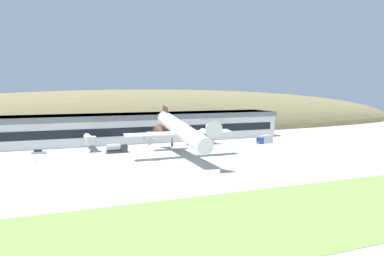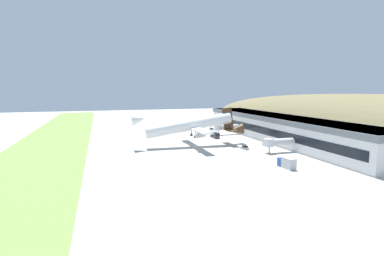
{
  "view_description": "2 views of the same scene",
  "coord_description": "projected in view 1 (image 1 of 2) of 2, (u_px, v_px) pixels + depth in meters",
  "views": [
    {
      "loc": [
        -37.11,
        -102.58,
        21.64
      ],
      "look_at": [
        5.83,
        4.23,
        9.54
      ],
      "focal_mm": 35.0,
      "sensor_mm": 36.0,
      "label": 1
    },
    {
      "loc": [
        120.0,
        -30.04,
        23.59
      ],
      "look_at": [
        2.22,
        6.46,
        7.49
      ],
      "focal_mm": 28.0,
      "sensor_mm": 36.0,
      "label": 2
    }
  ],
  "objects": [
    {
      "name": "fuel_truck",
      "position": [
        265.0,
        140.0,
        148.47
      ],
      "size": [
        6.5,
        2.54,
        3.27
      ],
      "color": "#264C99",
      "rests_on": "ground_plane"
    },
    {
      "name": "hill_backdrop",
      "position": [
        146.0,
        129.0,
        203.06
      ],
      "size": [
        354.6,
        67.59,
        42.58
      ],
      "primitive_type": "ellipsoid",
      "color": "olive",
      "rests_on": "ground_plane"
    },
    {
      "name": "service_car_1",
      "position": [
        39.0,
        152.0,
        124.67
      ],
      "size": [
        4.6,
        2.0,
        1.47
      ],
      "color": "#999EA3",
      "rests_on": "ground_plane"
    },
    {
      "name": "grass_strip_foreground",
      "position": [
        279.0,
        215.0,
        64.13
      ],
      "size": [
        400.13,
        30.82,
        0.08
      ],
      "primitive_type": "cube",
      "color": "#759947",
      "rests_on": "ground_plane"
    },
    {
      "name": "jetway_0",
      "position": [
        89.0,
        139.0,
        131.83
      ],
      "size": [
        3.38,
        13.41,
        5.43
      ],
      "color": "silver",
      "rests_on": "ground_plane"
    },
    {
      "name": "terminal_building",
      "position": [
        142.0,
        125.0,
        155.55
      ],
      "size": [
        119.55,
        19.42,
        11.41
      ],
      "color": "silver",
      "rests_on": "ground_plane"
    },
    {
      "name": "jetway_1",
      "position": [
        209.0,
        133.0,
        149.7
      ],
      "size": [
        3.38,
        12.2,
        5.43
      ],
      "color": "silver",
      "rests_on": "ground_plane"
    },
    {
      "name": "ground_plane",
      "position": [
        179.0,
        162.0,
        110.69
      ],
      "size": [
        444.58,
        444.58,
        0.0
      ],
      "primitive_type": "plane",
      "color": "#ADAAA3"
    },
    {
      "name": "service_car_3",
      "position": [
        197.0,
        146.0,
        138.62
      ],
      "size": [
        3.82,
        2.11,
        1.53
      ],
      "color": "#999EA3",
      "rests_on": "ground_plane"
    },
    {
      "name": "traffic_cone_0",
      "position": [
        35.0,
        160.0,
        112.31
      ],
      "size": [
        0.52,
        0.52,
        0.58
      ],
      "color": "orange",
      "rests_on": "ground_plane"
    },
    {
      "name": "cargo_airplane",
      "position": [
        181.0,
        131.0,
        116.41
      ],
      "size": [
        34.99,
        47.95,
        12.69
      ],
      "color": "white"
    },
    {
      "name": "box_truck",
      "position": [
        117.0,
        148.0,
        126.54
      ],
      "size": [
        7.11,
        2.51,
        3.17
      ],
      "color": "#333338",
      "rests_on": "ground_plane"
    }
  ]
}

